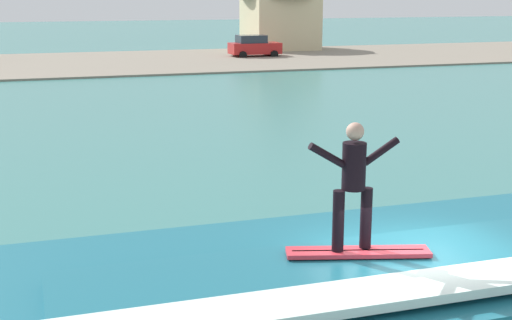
# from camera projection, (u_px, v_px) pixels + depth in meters

# --- Properties ---
(wave_crest) EXTENTS (9.98, 4.37, 1.85)m
(wave_crest) POSITION_uv_depth(u_px,v_px,m) (356.00, 312.00, 10.16)
(wave_crest) COLOR #1C6679
(wave_crest) RESTS_ON ground_plane
(surfboard) EXTENTS (1.98, 0.89, 0.06)m
(surfboard) POSITION_uv_depth(u_px,v_px,m) (358.00, 252.00, 9.67)
(surfboard) COLOR #D8333F
(surfboard) RESTS_ON wave_crest
(surfer) EXTENTS (1.31, 0.32, 1.75)m
(surfer) POSITION_uv_depth(u_px,v_px,m) (354.00, 179.00, 9.47)
(surfer) COLOR black
(surfer) RESTS_ON surfboard
(shoreline_bank) EXTENTS (120.00, 19.17, 0.13)m
(shoreline_bank) POSITION_uv_depth(u_px,v_px,m) (94.00, 63.00, 54.12)
(shoreline_bank) COLOR gray
(shoreline_bank) RESTS_ON ground_plane
(car_far_shore) EXTENTS (4.16, 2.31, 1.86)m
(car_far_shore) POSITION_uv_depth(u_px,v_px,m) (254.00, 46.00, 58.95)
(car_far_shore) COLOR red
(car_far_shore) RESTS_ON ground_plane
(house_gabled_white) EXTENTS (7.49, 7.49, 7.05)m
(house_gabled_white) POSITION_uv_depth(u_px,v_px,m) (280.00, 8.00, 65.74)
(house_gabled_white) COLOR beige
(house_gabled_white) RESTS_ON ground_plane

